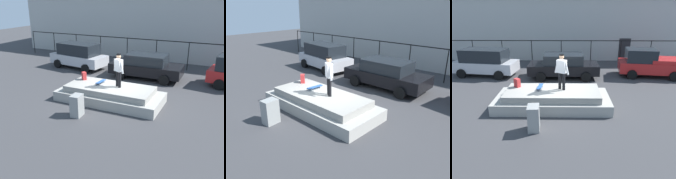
{
  "view_description": "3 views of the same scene",
  "coord_description": "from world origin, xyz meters",
  "views": [
    {
      "loc": [
        5.15,
        -11.43,
        5.14
      ],
      "look_at": [
        -0.39,
        0.34,
        0.38
      ],
      "focal_mm": 40.8,
      "sensor_mm": 36.0,
      "label": 1
    },
    {
      "loc": [
        7.02,
        -6.88,
        4.58
      ],
      "look_at": [
        -0.23,
        0.8,
        0.69
      ],
      "focal_mm": 37.56,
      "sensor_mm": 36.0,
      "label": 2
    },
    {
      "loc": [
        0.51,
        -9.78,
        4.45
      ],
      "look_at": [
        0.33,
        0.76,
        0.42
      ],
      "focal_mm": 34.06,
      "sensor_mm": 36.0,
      "label": 3
    }
  ],
  "objects": [
    {
      "name": "car_silver_hatchback_near",
      "position": [
        -5.23,
        4.67,
        0.98
      ],
      "size": [
        4.53,
        2.48,
        1.87
      ],
      "color": "#B7B7BC",
      "rests_on": "ground_plane"
    },
    {
      "name": "car_red_pickup_far",
      "position": [
        6.14,
        4.66,
        0.93
      ],
      "size": [
        4.52,
        2.54,
        1.89
      ],
      "color": "#B21E1E",
      "rests_on": "ground_plane"
    },
    {
      "name": "backpack",
      "position": [
        -1.96,
        0.04,
        1.04
      ],
      "size": [
        0.34,
        0.33,
        0.43
      ],
      "primitive_type": "cube",
      "rotation": [
        0.0,
        0.0,
        5.58
      ],
      "color": "red",
      "rests_on": "concrete_ledge"
    },
    {
      "name": "utility_box",
      "position": [
        -0.78,
        -2.57,
        0.51
      ],
      "size": [
        0.49,
        0.63,
        1.02
      ],
      "primitive_type": "cube",
      "rotation": [
        0.0,
        0.0,
        0.08
      ],
      "color": "gray",
      "rests_on": "ground_plane"
    },
    {
      "name": "warehouse_building",
      "position": [
        0.0,
        13.83,
        2.88
      ],
      "size": [
        28.51,
        9.44,
        5.75
      ],
      "color": "#B2B2AD",
      "rests_on": "ground_plane"
    },
    {
      "name": "skateboarder",
      "position": [
        0.24,
        -0.26,
        1.8
      ],
      "size": [
        0.72,
        0.48,
        1.7
      ],
      "color": "black",
      "rests_on": "concrete_ledge"
    },
    {
      "name": "skateboard",
      "position": [
        -0.81,
        -0.16,
        0.92
      ],
      "size": [
        0.27,
        0.82,
        0.12
      ],
      "color": "#264C8C",
      "rests_on": "concrete_ledge"
    },
    {
      "name": "concrete_ledge",
      "position": [
        -0.19,
        -0.36,
        0.37
      ],
      "size": [
        5.42,
        2.4,
        0.82
      ],
      "color": "#9E9B93",
      "rests_on": "ground_plane"
    },
    {
      "name": "ground_plane",
      "position": [
        0.0,
        0.0,
        0.0
      ],
      "size": [
        60.0,
        60.0,
        0.0
      ],
      "primitive_type": "plane",
      "color": "#38383A"
    },
    {
      "name": "car_black_sedan_mid",
      "position": [
        0.24,
        4.29,
        0.83
      ],
      "size": [
        4.72,
        2.25,
        1.61
      ],
      "color": "black",
      "rests_on": "ground_plane"
    },
    {
      "name": "fence_row",
      "position": [
        0.0,
        7.45,
        1.46
      ],
      "size": [
        24.06,
        0.06,
        2.09
      ],
      "color": "black",
      "rests_on": "ground_plane"
    }
  ]
}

